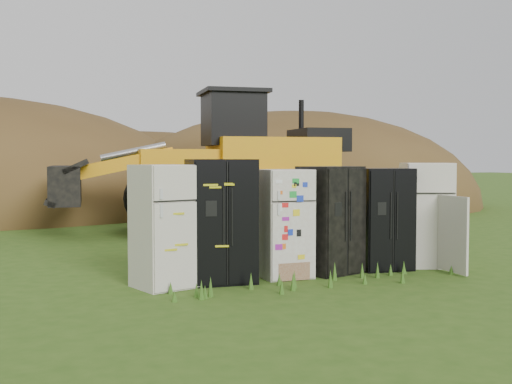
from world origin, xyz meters
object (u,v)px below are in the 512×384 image
at_px(fridge_leftmost, 164,226).
at_px(fridge_black_right, 383,219).
at_px(fridge_black_side, 221,221).
at_px(wheel_loader, 198,161).
at_px(fridge_open_door, 426,215).
at_px(fridge_dark_mid, 330,220).
at_px(fridge_sticker, 284,223).

height_order(fridge_leftmost, fridge_black_right, fridge_leftmost).
relative_size(fridge_black_side, fridge_black_right, 1.09).
bearing_deg(wheel_loader, fridge_black_right, -71.24).
bearing_deg(fridge_open_door, fridge_leftmost, -155.01).
xyz_separation_m(fridge_open_door, wheel_loader, (-2.12, 6.63, 0.93)).
height_order(fridge_leftmost, fridge_open_door, fridge_open_door).
xyz_separation_m(fridge_leftmost, fridge_dark_mid, (2.86, 0.07, -0.02)).
relative_size(fridge_leftmost, fridge_black_side, 0.96).
height_order(fridge_leftmost, wheel_loader, wheel_loader).
height_order(fridge_black_side, fridge_black_right, fridge_black_side).
relative_size(fridge_leftmost, wheel_loader, 0.24).
relative_size(fridge_dark_mid, fridge_black_right, 1.02).
distance_m(fridge_sticker, fridge_open_door, 2.79).
bearing_deg(fridge_open_door, fridge_black_right, -157.19).
height_order(fridge_black_side, fridge_dark_mid, fridge_black_side).
relative_size(fridge_sticker, wheel_loader, 0.23).
xyz_separation_m(fridge_sticker, fridge_black_right, (1.90, 0.00, 0.00)).
bearing_deg(fridge_black_side, fridge_sticker, 6.65).
bearing_deg(fridge_dark_mid, fridge_sticker, 165.09).
bearing_deg(fridge_sticker, fridge_dark_mid, 2.66).
bearing_deg(fridge_black_right, fridge_sticker, -171.90).
xyz_separation_m(fridge_sticker, wheel_loader, (0.67, 6.60, 0.98)).
bearing_deg(fridge_black_right, fridge_black_side, -171.76).
height_order(fridge_sticker, wheel_loader, wheel_loader).
bearing_deg(fridge_sticker, fridge_open_door, 0.68).
bearing_deg(fridge_open_door, fridge_black_side, -155.58).
bearing_deg(fridge_dark_mid, wheel_loader, 75.38).
bearing_deg(fridge_black_side, fridge_dark_mid, 7.08).
bearing_deg(fridge_leftmost, fridge_sticker, -13.13).
height_order(fridge_leftmost, fridge_sticker, fridge_leftmost).
bearing_deg(wheel_loader, fridge_dark_mid, -80.16).
bearing_deg(fridge_leftmost, fridge_black_side, -11.89).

